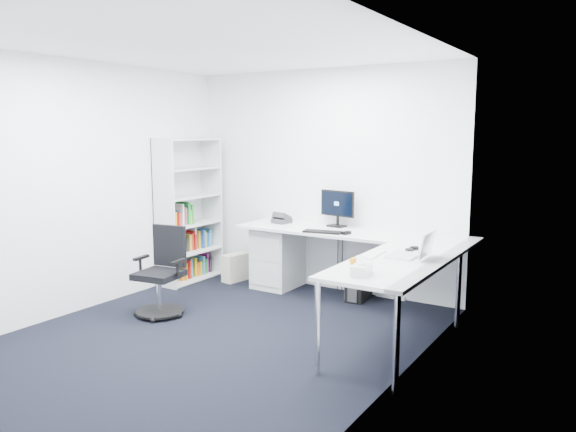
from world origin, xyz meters
The scene contains 21 objects.
ground centered at (0.00, 0.00, 0.00)m, with size 4.20×4.20×0.00m, color black.
ceiling centered at (0.00, 0.00, 2.70)m, with size 4.20×4.20×0.00m, color white.
wall_back centered at (0.00, 2.10, 1.35)m, with size 3.60×0.02×2.70m, color white.
wall_left centered at (-1.80, 0.00, 1.35)m, with size 0.02×4.20×2.70m, color white.
wall_right centered at (1.80, 0.00, 1.35)m, with size 0.02×4.20×2.70m, color white.
l_desk centered at (0.55, 1.40, 0.41)m, with size 2.78×1.56×0.81m, color silver, non-canonical shape.
drawer_pedestal centered at (-0.48, 1.82, 0.37)m, with size 0.49×0.60×0.75m, color silver.
bookshelf centered at (-1.62, 1.45, 0.93)m, with size 0.36×0.93×1.87m, color silver, non-canonical shape.
task_chair centered at (-0.92, 0.18, 0.47)m, with size 0.53×0.53×0.95m, color black, non-canonical shape.
black_pc_tower centered at (0.63, 1.86, 0.22)m, with size 0.20×0.45×0.44m, color black.
beige_pc_tower centered at (-1.09, 1.75, 0.18)m, with size 0.17×0.38×0.36m, color beige.
power_strip centered at (0.94, 2.08, 0.02)m, with size 0.36×0.06×0.04m, color silver.
monitor centered at (0.27, 1.97, 1.04)m, with size 0.47×0.15×0.45m, color black, non-canonical shape.
black_keyboard centered at (0.32, 1.51, 0.82)m, with size 0.44×0.16×0.02m, color black.
mouse centered at (0.59, 1.56, 0.83)m, with size 0.06×0.11×0.03m, color black.
desk_phone centered at (-0.43, 1.84, 0.88)m, with size 0.19×0.19×0.14m, color #2F2F31, non-canonical shape.
laptop centered at (1.53, 0.85, 0.94)m, with size 0.36×0.35×0.26m, color silver, non-canonical shape.
white_keyboard centered at (1.27, 0.74, 0.82)m, with size 0.12×0.41×0.01m, color silver.
headphones centered at (1.51, 1.12, 0.84)m, with size 0.12×0.19×0.05m, color black, non-canonical shape.
orange_fruit centered at (1.29, 0.28, 0.85)m, with size 0.07×0.07×0.07m, color orange.
tissue_box centered at (1.48, 0.03, 0.85)m, with size 0.12×0.24×0.08m, color silver.
Camera 1 is at (3.30, -3.99, 1.95)m, focal length 35.00 mm.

